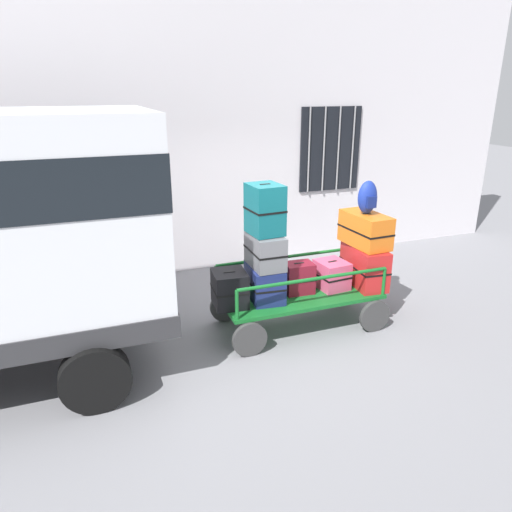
{
  "coord_description": "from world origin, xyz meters",
  "views": [
    {
      "loc": [
        -2.19,
        -5.42,
        3.08
      ],
      "look_at": [
        -0.22,
        -0.19,
        1.09
      ],
      "focal_mm": 33.41,
      "sensor_mm": 36.0,
      "label": 1
    }
  ],
  "objects": [
    {
      "name": "ground_plane",
      "position": [
        0.0,
        0.0,
        0.0
      ],
      "size": [
        40.0,
        40.0,
        0.0
      ],
      "primitive_type": "plane",
      "color": "gray"
    },
    {
      "name": "building_wall",
      "position": [
        0.0,
        2.55,
        2.5
      ],
      "size": [
        12.0,
        0.38,
        5.0
      ],
      "color": "silver",
      "rests_on": "ground"
    },
    {
      "name": "luggage_cart",
      "position": [
        0.39,
        -0.19,
        0.38
      ],
      "size": [
        2.2,
        1.04,
        0.49
      ],
      "color": "#146023",
      "rests_on": "ground"
    },
    {
      "name": "cart_railing",
      "position": [
        0.39,
        -0.19,
        0.81
      ],
      "size": [
        2.07,
        0.9,
        0.39
      ],
      "color": "#146023",
      "rests_on": "luggage_cart"
    },
    {
      "name": "suitcase_left_bottom",
      "position": [
        -0.58,
        -0.22,
        0.71
      ],
      "size": [
        0.45,
        0.49,
        0.45
      ],
      "color": "black",
      "rests_on": "luggage_cart"
    },
    {
      "name": "suitcase_midleft_bottom",
      "position": [
        -0.09,
        -0.17,
        0.7
      ],
      "size": [
        0.46,
        0.69,
        0.44
      ],
      "color": "navy",
      "rests_on": "luggage_cart"
    },
    {
      "name": "suitcase_midleft_middle",
      "position": [
        -0.09,
        -0.18,
        1.14
      ],
      "size": [
        0.38,
        0.62,
        0.43
      ],
      "color": "slate",
      "rests_on": "suitcase_midleft_bottom"
    },
    {
      "name": "suitcase_midleft_top",
      "position": [
        -0.09,
        -0.16,
        1.67
      ],
      "size": [
        0.42,
        0.49,
        0.62
      ],
      "color": "#0F5960",
      "rests_on": "suitcase_midleft_middle"
    },
    {
      "name": "suitcase_center_bottom",
      "position": [
        0.39,
        -0.16,
        0.69
      ],
      "size": [
        0.4,
        0.31,
        0.42
      ],
      "color": "maroon",
      "rests_on": "luggage_cart"
    },
    {
      "name": "suitcase_midright_bottom",
      "position": [
        0.88,
        -0.18,
        0.68
      ],
      "size": [
        0.42,
        0.46,
        0.38
      ],
      "color": "#CC4C72",
      "rests_on": "luggage_cart"
    },
    {
      "name": "suitcase_right_bottom",
      "position": [
        1.37,
        -0.21,
        0.76
      ],
      "size": [
        0.45,
        0.85,
        0.55
      ],
      "color": "#B21E1E",
      "rests_on": "luggage_cart"
    },
    {
      "name": "suitcase_right_middle",
      "position": [
        1.37,
        -0.17,
        1.26
      ],
      "size": [
        0.43,
        0.79,
        0.45
      ],
      "color": "orange",
      "rests_on": "suitcase_right_bottom"
    },
    {
      "name": "backpack",
      "position": [
        1.35,
        -0.19,
        1.7
      ],
      "size": [
        0.27,
        0.22,
        0.44
      ],
      "color": "navy",
      "rests_on": "suitcase_right_middle"
    }
  ]
}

